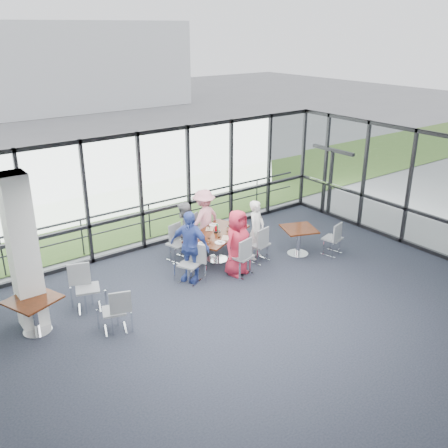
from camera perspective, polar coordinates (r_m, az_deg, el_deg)
floor at (r=10.25m, az=4.57°, el=-12.09°), size 12.00×10.00×0.02m
ceiling at (r=8.88m, az=5.19°, el=5.39°), size 12.00×10.00×0.04m
curtain_wall_back at (r=13.32m, az=-9.50°, el=3.59°), size 12.00×0.10×3.20m
curtain_wall_right at (r=13.93m, az=23.76°, el=2.80°), size 0.10×10.00×3.20m
exit_door at (r=16.13m, az=12.06°, el=4.57°), size 0.12×1.60×2.10m
structural_column at (r=10.39m, az=-21.95°, el=-3.09°), size 0.50×0.50×3.20m
apron at (r=18.21m, az=-16.57°, el=2.57°), size 80.00×70.00×0.02m
grass_strip at (r=16.43m, az=-14.06°, el=0.87°), size 80.00×5.00×0.01m
hangar_main at (r=39.62m, az=-23.47°, el=16.19°), size 24.00×10.00×6.00m
guard_rail at (r=14.20m, az=-10.36°, el=-0.04°), size 12.00×0.06×0.06m
main_table at (r=12.79m, az=-0.81°, el=-1.63°), size 2.04×1.64×0.75m
side_table_left at (r=10.53m, az=-20.96°, el=-8.53°), size 1.13×1.13×0.75m
side_table_right at (r=13.24m, az=8.56°, el=-0.97°), size 1.06×1.06×0.75m
diner_near_left at (r=11.99m, az=1.53°, el=-2.16°), size 0.90×0.67×1.65m
diner_near_right at (r=12.89m, az=3.71°, el=-0.65°), size 0.69×0.62×1.57m
diner_far_left at (r=12.74m, az=-4.59°, el=-0.93°), size 0.89×0.85×1.58m
diner_far_right at (r=13.47m, az=-2.30°, el=0.57°), size 1.16×0.77×1.65m
diner_end at (r=11.72m, az=-3.95°, el=-2.55°), size 0.97×1.16×1.74m
chair_main_nl at (r=12.08m, az=1.99°, el=-3.71°), size 0.58×0.58×0.99m
chair_main_nr at (r=12.81m, az=3.97°, el=-2.31°), size 0.55×0.55×0.95m
chair_main_fl at (r=12.90m, az=-5.34°, el=-2.27°), size 0.54×0.54×0.91m
chair_main_fr at (r=13.63m, az=-3.33°, el=-0.94°), size 0.57×0.57×0.87m
chair_main_end at (r=11.79m, az=-3.96°, el=-4.61°), size 0.61×0.61×0.93m
chair_spare_la at (r=10.21m, az=-12.47°, el=-9.66°), size 0.57×0.57×0.91m
chair_spare_lb at (r=11.04m, az=-15.33°, el=-7.12°), size 0.62×0.62×1.00m
chair_spare_r at (r=13.48m, az=12.27°, el=-1.62°), size 0.54×0.54×0.91m
plate_nl at (r=12.17m, az=-0.46°, el=-2.14°), size 0.26×0.26×0.01m
plate_nr at (r=13.00m, az=1.67°, el=-0.55°), size 0.25×0.25×0.01m
plate_fl at (r=12.52m, az=-2.97°, el=-1.46°), size 0.25×0.25×0.01m
plate_fr at (r=13.25m, az=-1.19°, el=-0.10°), size 0.25×0.25×0.01m
plate_end at (r=12.11m, az=-2.56°, el=-2.29°), size 0.24×0.24×0.01m
tumbler_a at (r=12.47m, az=-0.56°, el=-1.19°), size 0.08×0.08×0.15m
tumbler_b at (r=12.83m, az=0.45°, el=-0.54°), size 0.07×0.07×0.14m
tumbler_c at (r=12.84m, az=-1.75°, el=-0.53°), size 0.07×0.07×0.14m
tumbler_d at (r=12.12m, az=-1.73°, el=-1.95°), size 0.07×0.07×0.14m
menu_a at (r=12.46m, az=0.27°, el=-1.59°), size 0.38×0.38×0.00m
menu_b at (r=13.22m, az=2.05°, el=-0.17°), size 0.35×0.31×0.00m
menu_c at (r=13.00m, az=-1.64°, el=-0.56°), size 0.33×0.33×0.00m
condiment_caddy at (r=12.74m, az=-0.91°, el=-0.95°), size 0.10×0.07×0.04m
ketchup_bottle at (r=12.75m, az=-0.92°, el=-0.59°), size 0.06×0.06×0.18m
green_bottle at (r=12.83m, az=-0.81°, el=-0.40°), size 0.05×0.05×0.20m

